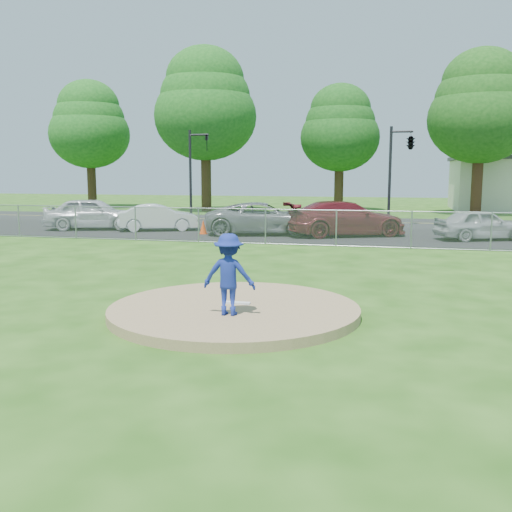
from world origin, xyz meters
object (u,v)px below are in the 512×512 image
(traffic_cone, at_px, (203,227))
(parked_car_silver, at_px, (93,213))
(parked_car_white, at_px, (158,217))
(parked_car_pearl, at_px, (481,224))
(tree_left, at_px, (205,103))
(pitcher, at_px, (229,274))
(tree_center, at_px, (340,128))
(traffic_signal_center, at_px, (409,144))
(parked_car_gray, at_px, (263,218))
(tree_far_left, at_px, (89,124))
(traffic_signal_left, at_px, (194,167))
(parked_car_darkred, at_px, (346,218))
(tree_right, at_px, (481,106))

(traffic_cone, xyz_separation_m, parked_car_silver, (-6.46, 0.78, 0.50))
(parked_car_white, relative_size, parked_car_pearl, 1.02)
(parked_car_white, distance_m, parked_car_pearl, 15.87)
(tree_left, height_order, pitcher, tree_left)
(pitcher, height_order, parked_car_pearl, pitcher)
(tree_center, height_order, parked_car_pearl, tree_center)
(tree_center, height_order, parked_car_white, tree_center)
(traffic_signal_center, relative_size, parked_car_gray, 0.99)
(tree_far_left, xyz_separation_m, traffic_signal_left, (13.24, -11.00, -3.70))
(traffic_signal_center, xyz_separation_m, parked_car_darkred, (-2.91, -5.99, -3.76))
(parked_car_white, relative_size, parked_car_darkred, 0.72)
(traffic_signal_center, relative_size, traffic_cone, 7.85)
(parked_car_silver, relative_size, parked_car_white, 1.20)
(traffic_signal_center, bearing_deg, parked_car_white, -155.59)
(parked_car_silver, relative_size, parked_car_darkred, 0.87)
(pitcher, xyz_separation_m, parked_car_gray, (-3.09, 16.54, -0.23))
(traffic_signal_center, distance_m, traffic_cone, 12.71)
(tree_center, xyz_separation_m, traffic_signal_left, (-7.76, -12.00, -3.11))
(tree_right, distance_m, traffic_signal_left, 20.83)
(parked_car_silver, bearing_deg, parked_car_pearl, -107.44)
(tree_far_left, height_order, traffic_signal_left, tree_far_left)
(traffic_signal_center, bearing_deg, tree_far_left, 157.04)
(pitcher, bearing_deg, tree_center, -90.34)
(parked_car_darkred, height_order, parked_car_pearl, parked_car_darkred)
(parked_car_silver, bearing_deg, parked_car_white, -102.53)
(traffic_cone, distance_m, parked_car_darkred, 7.00)
(tree_far_left, height_order, parked_car_white, tree_far_left)
(tree_left, xyz_separation_m, traffic_cone, (5.12, -15.81, -7.87))
(traffic_signal_left, height_order, parked_car_silver, traffic_signal_left)
(parked_car_pearl, bearing_deg, traffic_signal_center, 6.48)
(pitcher, relative_size, parked_car_white, 0.39)
(traffic_signal_left, bearing_deg, parked_car_white, -89.47)
(tree_right, height_order, traffic_signal_center, tree_right)
(parked_car_silver, bearing_deg, tree_far_left, 12.65)
(traffic_signal_center, xyz_separation_m, parked_car_gray, (-6.95, -6.22, -3.82))
(traffic_cone, relative_size, parked_car_gray, 0.13)
(pitcher, bearing_deg, traffic_signal_left, -70.87)
(tree_right, xyz_separation_m, traffic_signal_left, (-17.76, -10.00, -4.29))
(tree_center, xyz_separation_m, traffic_cone, (-4.88, -18.81, -6.10))
(traffic_signal_left, bearing_deg, traffic_cone, -67.09)
(traffic_signal_left, xyz_separation_m, traffic_cone, (2.88, -6.81, -3.00))
(tree_far_left, xyz_separation_m, traffic_signal_center, (25.97, -11.00, -2.45))
(parked_car_gray, bearing_deg, tree_center, -18.91)
(tree_far_left, xyz_separation_m, parked_car_gray, (19.02, -17.22, -6.26))
(tree_far_left, height_order, traffic_cone, tree_far_left)
(traffic_signal_left, relative_size, parked_car_darkred, 0.97)
(parked_car_silver, bearing_deg, parked_car_gray, -108.03)
(tree_right, height_order, parked_car_darkred, tree_right)
(tree_far_left, bearing_deg, parked_car_white, -51.58)
(tree_center, relative_size, pitcher, 5.97)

